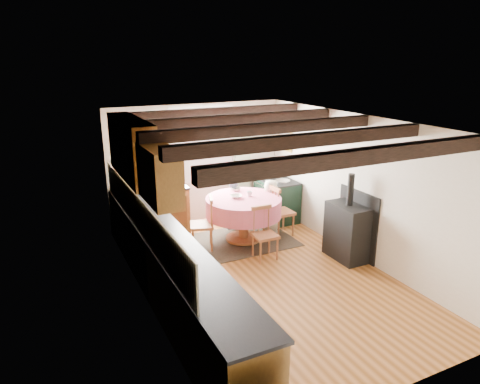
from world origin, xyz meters
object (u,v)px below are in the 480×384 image
child_far (232,205)px  child_right (271,206)px  aga_range (277,199)px  chair_right (281,210)px  chair_near (265,234)px  chair_left (202,223)px  dining_table (243,220)px  cast_iron_stove (348,217)px  cup (250,194)px

child_far → child_right: (0.61, -0.43, 0.01)m
aga_range → chair_right: bearing=-114.6°
chair_near → chair_left: bearing=136.7°
dining_table → cast_iron_stove: cast_iron_stove is taller
chair_near → aga_range: 1.90m
chair_right → cup: (-0.63, 0.10, 0.38)m
child_far → child_right: size_ratio=0.98×
aga_range → cup: cup is taller
chair_right → child_far: bearing=47.2°
child_far → cup: (0.09, -0.55, 0.37)m
chair_left → aga_range: (1.94, 0.70, -0.05)m
dining_table → chair_near: chair_near is taller
chair_near → child_far: child_far is taller
aga_range → cast_iron_stove: cast_iron_stove is taller
cast_iron_stove → cup: size_ratio=14.98×
chair_near → child_right: 1.20m
aga_range → child_far: bearing=-174.3°
child_right → chair_right: bearing=-140.6°
child_far → cup: size_ratio=10.36×
aga_range → cast_iron_stove: 2.14m
child_right → cup: (-0.52, -0.12, 0.35)m
chair_right → child_far: child_far is taller
child_right → chair_near: bearing=158.7°
chair_right → cast_iron_stove: cast_iron_stove is taller
chair_left → child_far: size_ratio=0.95×
aga_range → cast_iron_stove: bearing=-87.0°
chair_left → cast_iron_stove: (2.05, -1.42, 0.25)m
dining_table → child_far: bearing=84.4°
cast_iron_stove → child_far: bearing=120.4°
chair_left → child_right: size_ratio=0.93×
cup → chair_left: bearing=-177.4°
chair_right → aga_range: bearing=-25.2°
chair_near → cast_iron_stove: cast_iron_stove is taller
chair_left → child_right: 1.49m
dining_table → cast_iron_stove: size_ratio=0.93×
aga_range → chair_near: bearing=-126.4°
cup → child_far: bearing=99.2°
cast_iron_stove → cup: 1.82m
dining_table → chair_right: size_ratio=1.40×
chair_left → cup: chair_left is taller
chair_left → cup: (0.96, 0.04, 0.39)m
child_far → dining_table: bearing=89.5°
dining_table → chair_right: bearing=-4.1°
chair_left → aga_range: 2.06m
chair_left → chair_right: 1.59m
dining_table → chair_right: chair_right is taller
chair_right → cast_iron_stove: (0.46, -1.36, 0.24)m
chair_near → cast_iron_stove: 1.40m
aga_range → child_right: size_ratio=0.91×
dining_table → chair_left: chair_left is taller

